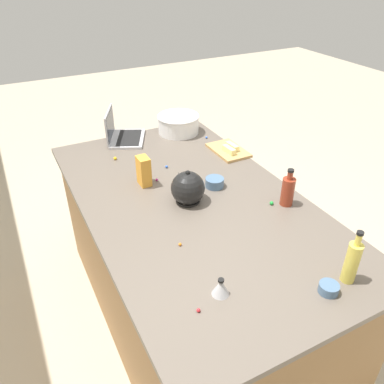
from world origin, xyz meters
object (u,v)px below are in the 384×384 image
at_px(laptop, 122,134).
at_px(bottle_oil, 352,261).
at_px(mixing_bowl_large, 178,123).
at_px(cutting_board, 228,150).
at_px(butter_stick_left, 232,146).
at_px(candy_bag, 144,171).
at_px(bottle_soy, 288,191).
at_px(kitchen_timer, 221,287).
at_px(butter_stick_right, 229,150).
at_px(ramekin_medium, 329,288).
at_px(kettle, 187,188).
at_px(ramekin_small, 215,182).

bearing_deg(laptop, bottle_oil, -167.64).
xyz_separation_m(mixing_bowl_large, cutting_board, (-0.44, -0.16, -0.06)).
bearing_deg(bottle_oil, butter_stick_left, -9.95).
relative_size(laptop, candy_bag, 2.20).
xyz_separation_m(laptop, candy_bag, (-0.63, 0.08, 0.04)).
distance_m(bottle_soy, kitchen_timer, 0.74).
relative_size(cutting_board, butter_stick_left, 2.65).
xyz_separation_m(butter_stick_right, kitchen_timer, (-1.01, 0.66, -0.00)).
xyz_separation_m(butter_stick_right, ramekin_medium, (-1.19, 0.28, -0.02)).
xyz_separation_m(laptop, butter_stick_right, (-0.54, -0.54, -0.01)).
distance_m(ramekin_medium, candy_bag, 1.15).
height_order(ramekin_medium, candy_bag, candy_bag).
height_order(laptop, mixing_bowl_large, laptop).
relative_size(ramekin_medium, kitchen_timer, 1.03).
height_order(bottle_oil, kitchen_timer, bottle_oil).
bearing_deg(kettle, butter_stick_right, -53.33).
distance_m(bottle_soy, butter_stick_left, 0.67).
bearing_deg(kitchen_timer, ramekin_small, -28.48).
relative_size(butter_stick_left, butter_stick_right, 1.00).
distance_m(butter_stick_right, kitchen_timer, 1.21).
bearing_deg(kitchen_timer, laptop, -4.50).
bearing_deg(mixing_bowl_large, bottle_oil, 178.81).
bearing_deg(bottle_soy, butter_stick_left, -6.94).
height_order(bottle_soy, kettle, bottle_soy).
height_order(bottle_oil, ramekin_medium, bottle_oil).
bearing_deg(kettle, ramekin_medium, -166.64).
bearing_deg(butter_stick_right, bottle_oil, 171.90).
height_order(cutting_board, ramekin_small, ramekin_small).
relative_size(bottle_oil, kitchen_timer, 3.20).
bearing_deg(candy_bag, kettle, -152.07).
bearing_deg(kettle, cutting_board, -51.54).
bearing_deg(kettle, mixing_bowl_large, -22.65).
bearing_deg(ramekin_small, butter_stick_right, -43.16).
relative_size(kitchen_timer, candy_bag, 0.45).
bearing_deg(laptop, butter_stick_right, -134.57).
xyz_separation_m(laptop, mixing_bowl_large, (-0.06, -0.41, 0.02)).
xyz_separation_m(cutting_board, butter_stick_right, (-0.04, 0.02, 0.03)).
distance_m(butter_stick_left, kitchen_timer, 1.26).
relative_size(laptop, ramekin_small, 3.57).
bearing_deg(kitchen_timer, mixing_bowl_large, -19.70).
relative_size(kettle, kitchen_timer, 2.77).
height_order(kettle, cutting_board, kettle).
bearing_deg(kettle, butter_stick_left, -53.33).
bearing_deg(mixing_bowl_large, butter_stick_left, -158.13).
relative_size(bottle_soy, ramekin_small, 1.98).
xyz_separation_m(kitchen_timer, candy_bag, (0.91, -0.04, 0.05)).
xyz_separation_m(laptop, bottle_soy, (-1.16, -0.51, 0.04)).
distance_m(bottle_oil, ramekin_medium, 0.14).
xyz_separation_m(mixing_bowl_large, bottle_soy, (-1.10, -0.10, 0.01)).
xyz_separation_m(butter_stick_left, ramekin_medium, (-1.23, 0.33, -0.02)).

